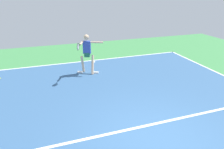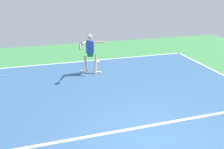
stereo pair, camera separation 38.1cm
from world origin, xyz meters
The scene contains 7 objects.
ground_plane centered at (0.00, 0.00, 0.00)m, with size 22.21×22.21×0.00m, color #428E4C.
court_surface centered at (0.00, 0.00, 0.00)m, with size 10.52×13.89×0.00m, color #38608E.
court_line_baseline_near centered at (0.00, -6.90, 0.00)m, with size 10.52×0.10×0.01m, color white.
court_line_service centered at (0.00, -0.63, 0.00)m, with size 7.89×0.10×0.01m, color white.
court_line_centre_mark centered at (0.00, -6.70, 0.00)m, with size 0.10×0.30×0.01m, color white.
tennis_player centered at (0.67, -5.12, 1.07)m, with size 1.28×1.22×1.85m.
tennis_ball_by_sideline centered at (4.52, -5.73, 0.03)m, with size 0.07×0.07×0.07m, color #C6E53D.
Camera 1 is at (2.44, 3.66, 3.66)m, focal length 32.55 mm.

